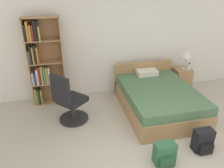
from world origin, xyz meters
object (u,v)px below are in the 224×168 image
Objects in this scene: table_lamp at (187,54)px; backpack_green at (165,154)px; office_chair at (69,102)px; bed at (157,98)px; backpack_black at (203,141)px; bookshelf at (42,63)px; water_bottle at (189,67)px; nightstand at (181,79)px.

backpack_green is at bearing -124.64° from table_lamp.
office_chair is 2.12× the size of table_lamp.
bed is 4.87× the size of backpack_black.
bookshelf is 3.17m from backpack_green.
bookshelf is 1.18m from office_chair.
backpack_green is at bearing -46.71° from office_chair.
bed is at bearing 1.38° from office_chair.
office_chair reaches higher than backpack_black.
backpack_green is at bearing -108.95° from bed.
water_bottle reaches higher than backpack_black.
bookshelf is at bearing 160.13° from bed.
bed reaches higher than backpack_green.
bookshelf is 3.59m from backpack_black.
water_bottle is at bearing -46.28° from table_lamp.
office_chair is (0.50, -0.92, -0.53)m from bookshelf.
bookshelf is at bearing 178.14° from table_lamp.
bookshelf is 3.88× the size of table_lamp.
water_bottle is at bearing -2.98° from bookshelf.
bookshelf is 10.97× the size of water_bottle.
backpack_black is 0.77m from backpack_green.
table_lamp is 2.45m from backpack_black.
bed is at bearing -148.45° from water_bottle.
bookshelf is 3.52m from nightstand.
bookshelf is 0.99× the size of bed.
table_lamp is 1.24× the size of backpack_black.
bookshelf reaches higher than table_lamp.
table_lamp is at bearing 35.81° from bed.
water_bottle is 2.33m from backpack_black.
bed is at bearing 71.05° from backpack_green.
bed reaches higher than nightstand.
bed is 11.06× the size of water_bottle.
backpack_black is (2.15, -1.36, -0.27)m from office_chair.
bookshelf is 3.48m from table_lamp.
nightstand is at bearing 139.59° from table_lamp.
office_chair is at bearing 133.29° from backpack_green.
bookshelf reaches higher than water_bottle.
nightstand is (2.94, 0.84, -0.17)m from office_chair.
bed is 5.31× the size of backpack_green.
backpack_green is (-1.58, -2.29, -0.80)m from table_lamp.
table_lamp reaches higher than nightstand.
backpack_black is at bearing -110.84° from table_lamp.
nightstand is 0.41m from water_bottle.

